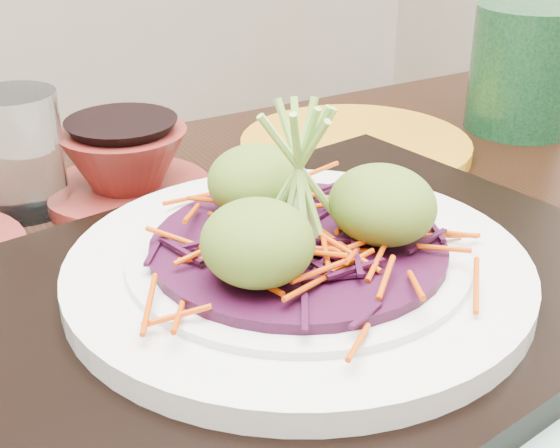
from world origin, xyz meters
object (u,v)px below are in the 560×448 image
dining_table (261,423)px  water_glass (19,153)px  terracotta_bowl_set (125,167)px  yellow_plate (355,146)px  serving_tray (298,294)px  green_jar (524,69)px  white_plate (298,267)px

dining_table → water_glass: water_glass is taller
terracotta_bowl_set → yellow_plate: bearing=-6.5°
dining_table → serving_tray: serving_tray is taller
yellow_plate → green_jar: (0.18, -0.04, 0.06)m
water_glass → yellow_plate: (0.30, -0.05, -0.04)m
water_glass → yellow_plate: size_ratio=0.44×
dining_table → water_glass: bearing=111.0°
dining_table → yellow_plate: 0.31m
white_plate → water_glass: bearing=110.7°
dining_table → green_jar: 0.46m
serving_tray → white_plate: 0.02m
water_glass → green_jar: 0.49m
yellow_plate → serving_tray: bearing=-135.8°
dining_table → green_jar: size_ratio=9.05×
serving_tray → white_plate: bearing=0.0°
serving_tray → green_jar: green_jar is taller
white_plate → yellow_plate: bearing=44.2°
water_glass → serving_tray: bearing=-69.3°
yellow_plate → green_jar: 0.20m
serving_tray → terracotta_bowl_set: (-0.02, 0.23, 0.01)m
terracotta_bowl_set → green_jar: 0.41m
serving_tray → water_glass: (-0.09, 0.25, 0.03)m
serving_tray → white_plate: white_plate is taller
white_plate → green_jar: size_ratio=2.29×
terracotta_bowl_set → green_jar: (0.41, -0.06, 0.04)m
yellow_plate → dining_table: bearing=-140.5°
white_plate → green_jar: 0.43m
serving_tray → water_glass: 0.27m
dining_table → green_jar: (0.41, 0.15, 0.15)m
white_plate → yellow_plate: (0.21, 0.20, -0.03)m
terracotta_bowl_set → serving_tray: bearing=-85.8°
yellow_plate → water_glass: bearing=170.9°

